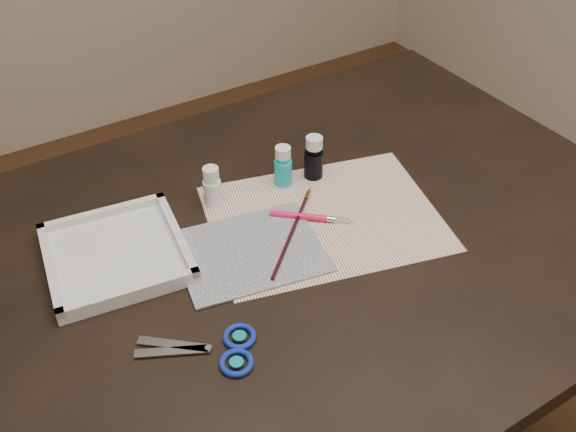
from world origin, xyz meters
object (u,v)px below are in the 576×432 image
canvas (250,251)px  palette_tray (116,253)px  paint_bottle_navy (314,157)px  paper (324,218)px  paint_bottle_cyan (283,166)px  scissors (196,352)px  paint_bottle_white (212,186)px

canvas → palette_tray: palette_tray is taller
paint_bottle_navy → palette_tray: paint_bottle_navy is taller
paper → paint_bottle_cyan: paint_bottle_cyan is taller
scissors → paint_bottle_cyan: bearing=-111.9°
canvas → paint_bottle_white: bearing=87.2°
canvas → paint_bottle_cyan: paint_bottle_cyan is taller
paint_bottle_white → paint_bottle_navy: (0.20, -0.03, 0.00)m
canvas → scissors: 0.22m
canvas → paint_bottle_navy: paint_bottle_navy is taller
paper → paint_bottle_cyan: bearing=93.6°
canvas → paint_bottle_navy: bearing=30.7°
scissors → palette_tray: size_ratio=0.87×
paint_bottle_white → paint_bottle_navy: 0.20m
palette_tray → canvas: bearing=-28.0°
paint_bottle_white → paint_bottle_cyan: bearing=-5.8°
scissors → palette_tray: palette_tray is taller
paint_bottle_white → paper: bearing=-43.4°
paint_bottle_white → palette_tray: size_ratio=0.36×
paint_bottle_navy → palette_tray: bearing=-177.0°
scissors → palette_tray: bearing=-57.4°
paint_bottle_white → scissors: (-0.17, -0.29, -0.03)m
paint_bottle_white → paint_bottle_navy: size_ratio=0.90×
paint_bottle_cyan → paint_bottle_white: bearing=174.2°
paint_bottle_navy → palette_tray: size_ratio=0.40×
paper → canvas: bearing=-176.7°
paint_bottle_cyan → palette_tray: 0.34m
canvas → paper: bearing=3.3°
paint_bottle_cyan → paint_bottle_navy: 0.06m
scissors → paper: bearing=-128.0°
scissors → paint_bottle_white: bearing=-94.2°
palette_tray → paint_bottle_navy: bearing=3.0°
paper → palette_tray: (-0.34, 0.09, 0.01)m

